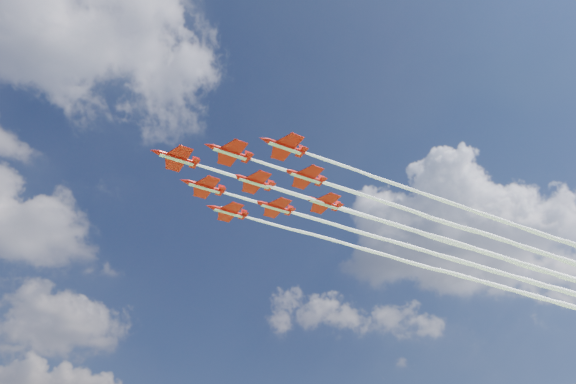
{
  "coord_description": "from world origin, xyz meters",
  "views": [
    {
      "loc": [
        -45.84,
        -91.51,
        16.29
      ],
      "look_at": [
        10.25,
        1.06,
        89.29
      ],
      "focal_mm": 35.0,
      "sensor_mm": 36.0,
      "label": 1
    }
  ],
  "objects": [
    {
      "name": "jet_lead",
      "position": [
        47.94,
        -1.11,
        88.91
      ],
      "size": [
        136.99,
        11.37,
        2.68
      ],
      "rotation": [
        0.0,
        0.0,
        -0.04
      ],
      "color": "red"
    },
    {
      "name": "jet_row2_port",
      "position": [
        56.76,
        -8.76,
        88.91
      ],
      "size": [
        136.99,
        11.37,
        2.68
      ],
      "rotation": [
        0.0,
        0.0,
        -0.04
      ],
      "color": "red"
    },
    {
      "name": "jet_row2_starb",
      "position": [
        57.41,
        5.73,
        88.91
      ],
      "size": [
        136.99,
        11.37,
        2.68
      ],
      "rotation": [
        0.0,
        0.0,
        -0.04
      ],
      "color": "red"
    },
    {
      "name": "jet_row3_port",
      "position": [
        65.57,
        -16.42,
        88.91
      ],
      "size": [
        136.99,
        11.37,
        2.68
      ],
      "rotation": [
        0.0,
        0.0,
        -0.04
      ],
      "color": "red"
    },
    {
      "name": "jet_row3_centre",
      "position": [
        66.22,
        -1.93,
        88.91
      ],
      "size": [
        136.99,
        11.37,
        2.68
      ],
      "rotation": [
        0.0,
        0.0,
        -0.04
      ],
      "color": "red"
    },
    {
      "name": "jet_row3_starb",
      "position": [
        66.87,
        12.56,
        88.91
      ],
      "size": [
        136.99,
        11.37,
        2.68
      ],
      "rotation": [
        0.0,
        0.0,
        -0.04
      ],
      "color": "red"
    },
    {
      "name": "jet_row4_port",
      "position": [
        75.04,
        -9.58,
        88.91
      ],
      "size": [
        136.99,
        11.37,
        2.68
      ],
      "rotation": [
        0.0,
        0.0,
        -0.04
      ],
      "color": "red"
    },
    {
      "name": "jet_row4_starb",
      "position": [
        75.69,
        4.91,
        88.91
      ],
      "size": [
        136.99,
        11.37,
        2.68
      ],
      "rotation": [
        0.0,
        0.0,
        -0.04
      ],
      "color": "red"
    },
    {
      "name": "jet_tail",
      "position": [
        84.51,
        -2.75,
        88.91
      ],
      "size": [
        136.99,
        11.37,
        2.68
      ],
      "rotation": [
        0.0,
        0.0,
        -0.04
      ],
      "color": "red"
    }
  ]
}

